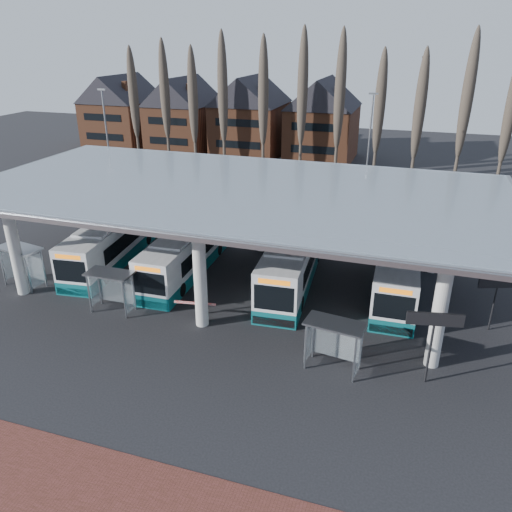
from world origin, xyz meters
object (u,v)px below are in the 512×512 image
(bus_1, at_px, (187,251))
(bus_3, at_px, (397,267))
(bus_2, at_px, (293,259))
(bus_0, at_px, (114,241))
(shelter_0, at_px, (23,257))
(shelter_1, at_px, (112,282))
(shelter_2, at_px, (335,334))

(bus_1, distance_m, bus_3, 13.56)
(bus_2, xyz_separation_m, bus_3, (6.39, 0.90, -0.07))
(bus_0, distance_m, shelter_0, 6.04)
(shelter_0, relative_size, shelter_1, 1.14)
(bus_1, relative_size, bus_3, 0.97)
(bus_0, distance_m, bus_3, 19.21)
(bus_1, bearing_deg, shelter_1, -108.12)
(bus_0, height_order, bus_3, bus_0)
(bus_3, relative_size, shelter_1, 4.22)
(bus_2, bearing_deg, shelter_0, -164.09)
(bus_1, height_order, bus_3, bus_3)
(shelter_2, bearing_deg, bus_2, 123.76)
(bus_3, height_order, shelter_0, bus_3)
(bus_1, relative_size, shelter_0, 3.58)
(bus_0, xyz_separation_m, bus_2, (12.77, 0.63, 0.07))
(bus_2, distance_m, shelter_2, 9.37)
(bus_0, height_order, bus_2, bus_2)
(bus_3, bearing_deg, bus_1, -174.63)
(shelter_2, bearing_deg, bus_0, 163.08)
(bus_2, distance_m, shelter_1, 11.22)
(bus_3, bearing_deg, shelter_1, -154.49)
(shelter_1, distance_m, shelter_2, 13.08)
(bus_2, height_order, shelter_0, bus_2)
(bus_1, distance_m, shelter_1, 6.42)
(bus_2, distance_m, bus_3, 6.45)
(bus_2, xyz_separation_m, shelter_0, (-15.97, -5.73, 0.38))
(bus_1, height_order, shelter_1, bus_1)
(shelter_0, bearing_deg, bus_2, 30.17)
(shelter_1, bearing_deg, shelter_2, -7.84)
(bus_3, distance_m, shelter_2, 9.62)
(bus_0, distance_m, bus_1, 5.68)
(bus_2, height_order, bus_3, bus_2)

